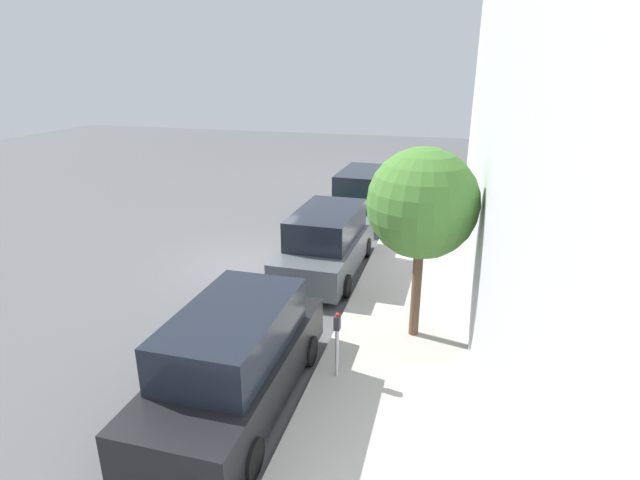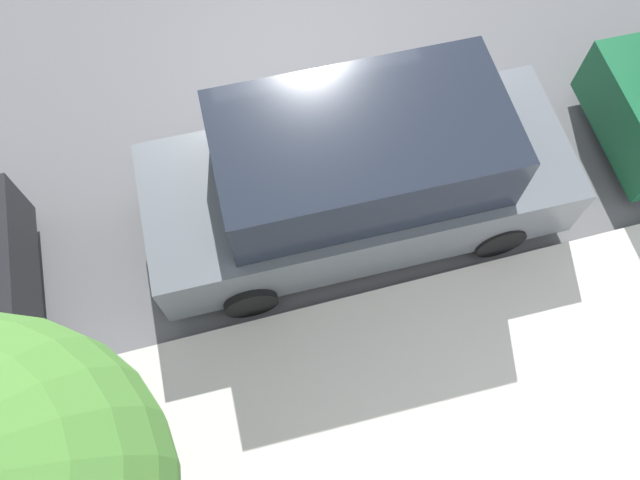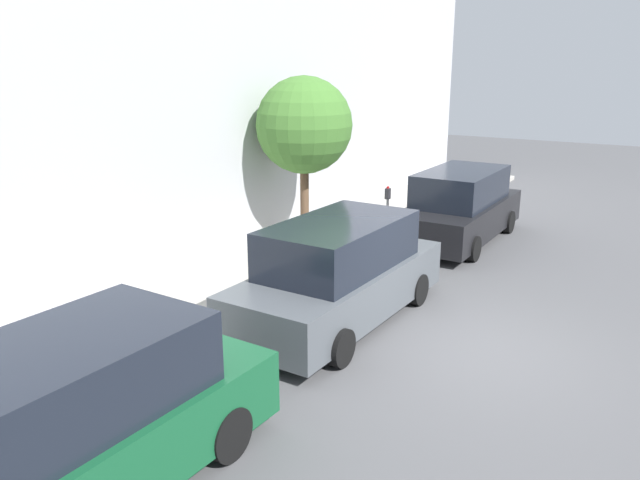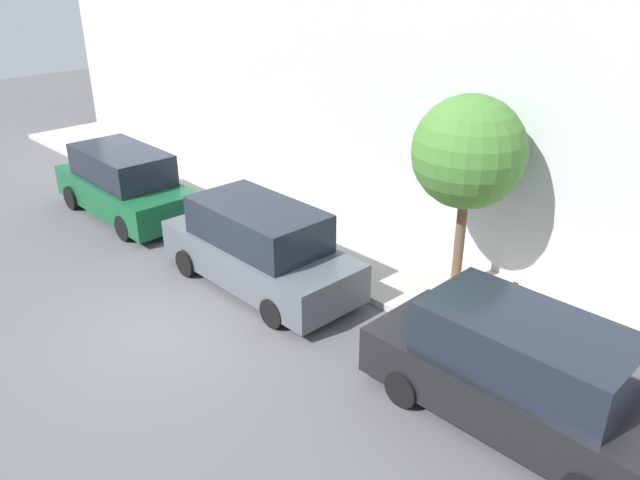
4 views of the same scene
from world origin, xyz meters
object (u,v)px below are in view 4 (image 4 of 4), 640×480
object	(u,v)px
street_tree	(469,153)
parked_minivan_nearest	(521,375)
parking_meter_near	(512,308)
parked_minivan_third	(124,184)
parked_minivan_second	(259,247)

from	to	relation	value
street_tree	parked_minivan_nearest	bearing A→B (deg)	-133.06
street_tree	parking_meter_near	bearing A→B (deg)	-122.64
parked_minivan_nearest	parking_meter_near	xyz separation A→B (m)	(1.59, 1.08, 0.05)
parked_minivan_third	parked_minivan_second	bearing A→B (deg)	-89.51
parked_minivan_nearest	street_tree	bearing A→B (deg)	46.94
parked_minivan_third	parking_meter_near	xyz separation A→B (m)	(1.61, -11.03, 0.05)
parking_meter_near	parked_minivan_third	bearing A→B (deg)	98.31
parked_minivan_nearest	parking_meter_near	distance (m)	1.92
street_tree	parked_minivan_second	bearing A→B (deg)	131.38
parked_minivan_third	parking_meter_near	distance (m)	11.15
parking_meter_near	street_tree	size ratio (longest dim) A/B	0.32
parking_meter_near	street_tree	world-z (taller)	street_tree
parked_minivan_second	street_tree	size ratio (longest dim) A/B	1.19
parked_minivan_nearest	parked_minivan_third	bearing A→B (deg)	90.09
parked_minivan_third	street_tree	size ratio (longest dim) A/B	1.19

